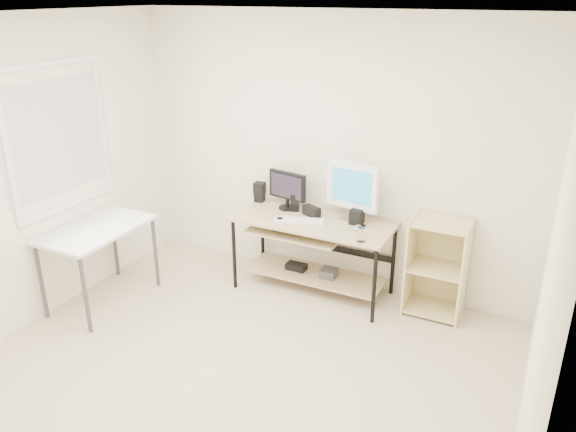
# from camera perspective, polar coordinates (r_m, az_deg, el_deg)

# --- Properties ---
(room) EXTENTS (4.01, 4.01, 2.62)m
(room) POSITION_cam_1_polar(r_m,az_deg,el_deg) (3.80, -9.13, -0.42)
(room) COLOR beige
(room) RESTS_ON ground
(desk) EXTENTS (1.50, 0.65, 0.75)m
(desk) POSITION_cam_1_polar(r_m,az_deg,el_deg) (5.35, 2.34, -2.41)
(desk) COLOR tan
(desk) RESTS_ON ground
(side_table) EXTENTS (0.60, 1.00, 0.75)m
(side_table) POSITION_cam_1_polar(r_m,az_deg,el_deg) (5.38, -18.82, -1.94)
(side_table) COLOR white
(side_table) RESTS_ON ground
(shelf_unit) EXTENTS (0.50, 0.40, 0.90)m
(shelf_unit) POSITION_cam_1_polar(r_m,az_deg,el_deg) (5.21, 14.98, -4.92)
(shelf_unit) COLOR beige
(shelf_unit) RESTS_ON ground
(black_monitor) EXTENTS (0.41, 0.17, 0.38)m
(black_monitor) POSITION_cam_1_polar(r_m,az_deg,el_deg) (5.43, -0.07, 2.88)
(black_monitor) COLOR black
(black_monitor) RESTS_ON desk
(white_imac) EXTENTS (0.52, 0.17, 0.56)m
(white_imac) POSITION_cam_1_polar(r_m,az_deg,el_deg) (5.16, 6.55, 2.90)
(white_imac) COLOR silver
(white_imac) RESTS_ON desk
(keyboard) EXTENTS (0.48, 0.27, 0.02)m
(keyboard) POSITION_cam_1_polar(r_m,az_deg,el_deg) (5.21, 1.10, -0.43)
(keyboard) COLOR white
(keyboard) RESTS_ON desk
(mouse) EXTENTS (0.08, 0.12, 0.04)m
(mouse) POSITION_cam_1_polar(r_m,az_deg,el_deg) (5.05, 7.06, -1.19)
(mouse) COLOR #B6B6BC
(mouse) RESTS_ON desk
(center_speaker) EXTENTS (0.20, 0.15, 0.09)m
(center_speaker) POSITION_cam_1_polar(r_m,az_deg,el_deg) (5.32, 2.41, 0.49)
(center_speaker) COLOR black
(center_speaker) RESTS_ON desk
(speaker_left) EXTENTS (0.11, 0.11, 0.20)m
(speaker_left) POSITION_cam_1_polar(r_m,az_deg,el_deg) (5.67, -2.91, 2.49)
(speaker_left) COLOR black
(speaker_left) RESTS_ON desk
(speaker_right) EXTENTS (0.12, 0.12, 0.14)m
(speaker_right) POSITION_cam_1_polar(r_m,az_deg,el_deg) (5.17, 7.00, -0.06)
(speaker_right) COLOR black
(speaker_right) RESTS_ON desk
(audio_controller) EXTENTS (0.10, 0.07, 0.17)m
(audio_controller) POSITION_cam_1_polar(r_m,az_deg,el_deg) (5.42, 0.72, 1.34)
(audio_controller) COLOR black
(audio_controller) RESTS_ON desk
(volume_puck) EXTENTS (0.06, 0.06, 0.02)m
(volume_puck) POSITION_cam_1_polar(r_m,az_deg,el_deg) (5.23, -0.82, -0.31)
(volume_puck) COLOR black
(volume_puck) RESTS_ON desk
(smartphone) EXTENTS (0.06, 0.11, 0.01)m
(smartphone) POSITION_cam_1_polar(r_m,az_deg,el_deg) (5.12, 7.42, -1.10)
(smartphone) COLOR black
(smartphone) RESTS_ON desk
(coaster) EXTENTS (0.11, 0.11, 0.01)m
(coaster) POSITION_cam_1_polar(r_m,az_deg,el_deg) (4.83, 7.41, -2.59)
(coaster) COLOR #AD754E
(coaster) RESTS_ON desk
(drinking_glass) EXTENTS (0.08, 0.08, 0.13)m
(drinking_glass) POSITION_cam_1_polar(r_m,az_deg,el_deg) (4.80, 7.44, -1.86)
(drinking_glass) COLOR white
(drinking_glass) RESTS_ON coaster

